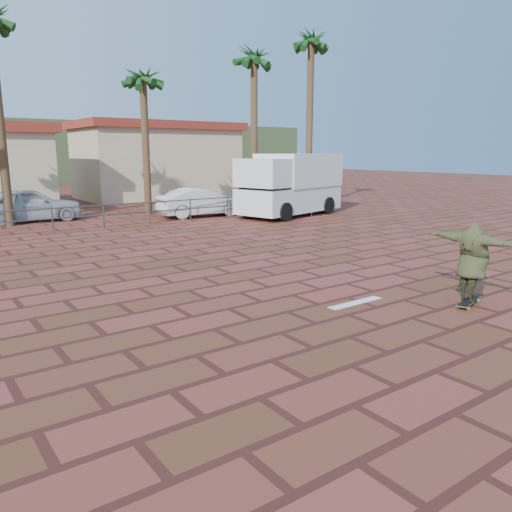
{
  "coord_description": "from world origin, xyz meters",
  "views": [
    {
      "loc": [
        -6.8,
        -8.05,
        3.08
      ],
      "look_at": [
        -0.43,
        0.77,
        0.8
      ],
      "focal_mm": 35.0,
      "sensor_mm": 36.0,
      "label": 1
    }
  ],
  "objects_px": {
    "skateboarder": "(472,261)",
    "campervan": "(291,183)",
    "car_silver": "(29,205)",
    "longboard": "(469,301)",
    "car_white": "(202,202)"
  },
  "relations": [
    {
      "from": "campervan",
      "to": "car_silver",
      "type": "height_order",
      "value": "campervan"
    },
    {
      "from": "longboard",
      "to": "campervan",
      "type": "height_order",
      "value": "campervan"
    },
    {
      "from": "longboard",
      "to": "campervan",
      "type": "distance_m",
      "value": 15.11
    },
    {
      "from": "campervan",
      "to": "car_white",
      "type": "distance_m",
      "value": 4.44
    },
    {
      "from": "longboard",
      "to": "car_white",
      "type": "height_order",
      "value": "car_white"
    },
    {
      "from": "longboard",
      "to": "car_silver",
      "type": "xyz_separation_m",
      "value": [
        -4.43,
        18.66,
        0.67
      ]
    },
    {
      "from": "campervan",
      "to": "car_silver",
      "type": "xyz_separation_m",
      "value": [
        -10.94,
        5.11,
        -0.81
      ]
    },
    {
      "from": "skateboarder",
      "to": "car_white",
      "type": "bearing_deg",
      "value": -8.51
    },
    {
      "from": "skateboarder",
      "to": "car_white",
      "type": "distance_m",
      "value": 15.9
    },
    {
      "from": "longboard",
      "to": "skateboarder",
      "type": "bearing_deg",
      "value": -106.06
    },
    {
      "from": "campervan",
      "to": "car_white",
      "type": "height_order",
      "value": "campervan"
    },
    {
      "from": "car_silver",
      "to": "car_white",
      "type": "relative_size",
      "value": 1.05
    },
    {
      "from": "longboard",
      "to": "car_white",
      "type": "xyz_separation_m",
      "value": [
        2.7,
        15.66,
        0.61
      ]
    },
    {
      "from": "skateboarder",
      "to": "campervan",
      "type": "distance_m",
      "value": 15.05
    },
    {
      "from": "campervan",
      "to": "car_white",
      "type": "xyz_separation_m",
      "value": [
        -3.81,
        2.11,
        -0.87
      ]
    }
  ]
}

